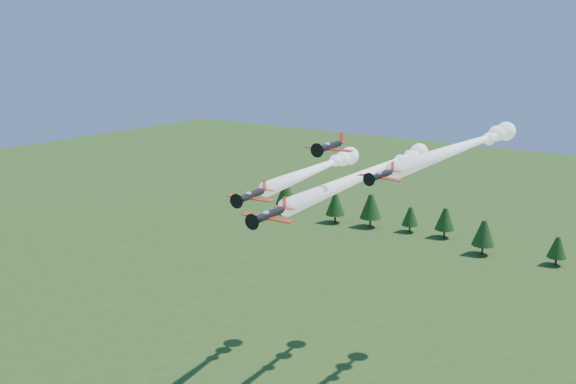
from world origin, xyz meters
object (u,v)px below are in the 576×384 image
Objects in this scene: plane_left at (320,167)px; plane_slot at (330,146)px; plane_lead at (375,170)px; plane_right at (469,145)px.

plane_slot reaches higher than plane_left.
plane_lead is at bearing 89.80° from plane_slot.
plane_lead is 1.40× the size of plane_left.
plane_slot is at bearing -115.61° from plane_right.
plane_right reaches higher than plane_lead.
plane_left is at bearing 173.51° from plane_lead.
plane_left is at bearing -163.12° from plane_right.
plane_lead is at bearing -149.34° from plane_right.
plane_right is 27.92m from plane_slot.
plane_slot is (1.14, -17.10, 6.75)m from plane_lead.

